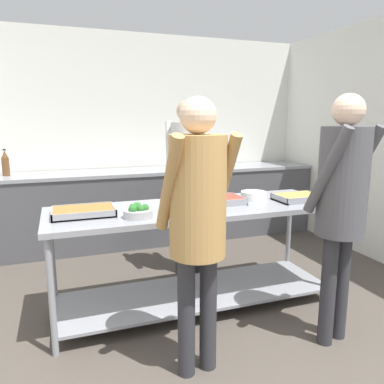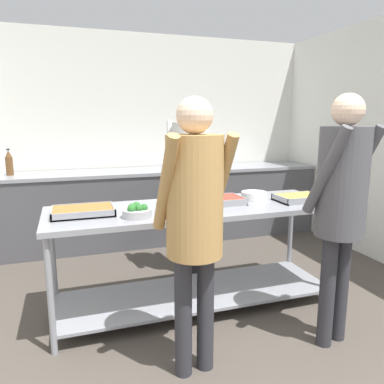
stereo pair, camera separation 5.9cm
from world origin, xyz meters
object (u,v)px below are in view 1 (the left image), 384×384
broccoli_bowl (138,212)px  plate_stack (253,196)px  serving_tray_roast (298,198)px  guest_serving_left (342,193)px  guest_serving_right (198,209)px  water_bottle (5,164)px  sauce_pan (181,207)px  cook_behind_counter (187,168)px  serving_tray_greens (83,212)px  serving_tray_vegetables (220,200)px

broccoli_bowl → plate_stack: 1.12m
serving_tray_roast → guest_serving_left: (-0.16, -0.71, 0.18)m
broccoli_bowl → guest_serving_right: size_ratio=0.12×
serving_tray_roast → water_bottle: size_ratio=1.28×
plate_stack → water_bottle: water_bottle is taller
guest_serving_left → water_bottle: 3.55m
sauce_pan → guest_serving_right: 0.64m
plate_stack → cook_behind_counter: (-0.40, 0.63, 0.18)m
serving_tray_greens → water_bottle: water_bottle is taller
serving_tray_roast → guest_serving_left: size_ratio=0.22×
broccoli_bowl → guest_serving_left: size_ratio=0.12×
serving_tray_greens → broccoli_bowl: size_ratio=2.14×
serving_tray_greens → plate_stack: size_ratio=1.92×
broccoli_bowl → guest_serving_left: (1.26, -0.61, 0.17)m
plate_stack → guest_serving_right: size_ratio=0.14×
guest_serving_left → water_bottle: bearing=131.3°
serving_tray_greens → sauce_pan: 0.72m
guest_serving_right → serving_tray_roast: bearing=30.3°
guest_serving_right → water_bottle: 2.97m
serving_tray_roast → cook_behind_counter: size_ratio=0.22×
guest_serving_left → sauce_pan: bearing=145.8°
serving_tray_greens → guest_serving_right: (0.60, -0.80, 0.16)m
broccoli_bowl → guest_serving_right: bearing=-68.6°
broccoli_bowl → serving_tray_vegetables: broccoli_bowl is taller
broccoli_bowl → serving_tray_roast: 1.43m
guest_serving_right → serving_tray_vegetables: bearing=58.2°
guest_serving_left → cook_behind_counter: bearing=111.0°
serving_tray_roast → cook_behind_counter: (-0.74, 0.80, 0.19)m
plate_stack → guest_serving_right: (-0.85, -0.87, 0.15)m
guest_serving_left → cook_behind_counter: cook_behind_counter is taller
serving_tray_vegetables → guest_serving_right: 0.98m
serving_tray_greens → broccoli_bowl: bearing=-29.4°
serving_tray_greens → plate_stack: bearing=2.4°
broccoli_bowl → cook_behind_counter: (0.69, 0.90, 0.18)m
serving_tray_greens → sauce_pan: size_ratio=1.16×
serving_tray_roast → broccoli_bowl: bearing=-176.1°
sauce_pan → water_bottle: (-1.41, 2.04, 0.16)m
broccoli_bowl → water_bottle: (-1.08, 2.06, 0.16)m
broccoli_bowl → sauce_pan: bearing=3.4°
serving_tray_greens → plate_stack: plate_stack is taller
broccoli_bowl → guest_serving_right: guest_serving_right is taller
serving_tray_vegetables → plate_stack: 0.34m
guest_serving_right → water_bottle: bearing=116.3°
serving_tray_vegetables → water_bottle: (-1.83, 1.83, 0.18)m
guest_serving_left → serving_tray_roast: bearing=76.9°
sauce_pan → guest_serving_left: size_ratio=0.22×
serving_tray_greens → broccoli_bowl: (0.36, -0.21, 0.02)m
serving_tray_vegetables → guest_serving_left: size_ratio=0.21×
serving_tray_roast → guest_serving_right: bearing=-149.7°
serving_tray_greens → guest_serving_left: size_ratio=0.26×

